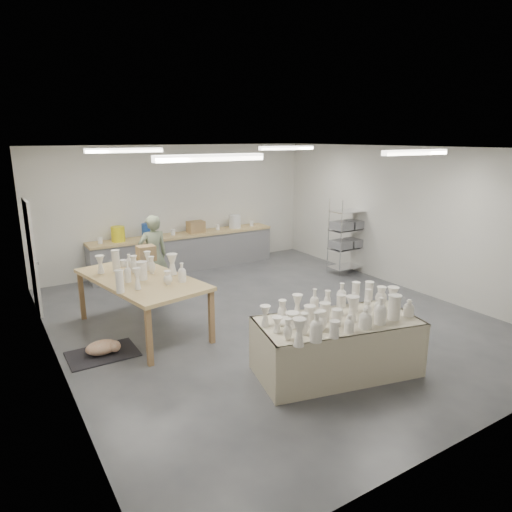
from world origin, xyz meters
TOP-DOWN VIEW (x-y plane):
  - room at (-0.11, 0.08)m, footprint 8.00×8.02m
  - back_counter at (-0.01, 3.68)m, footprint 4.60×0.60m
  - wire_shelf at (3.20, 1.40)m, footprint 0.88×0.48m
  - drying_table at (-0.26, -2.15)m, footprint 2.38×1.53m
  - work_table at (-2.03, 0.74)m, footprint 1.69×2.68m
  - rug at (-2.90, 0.10)m, footprint 1.00×0.70m
  - cat at (-2.88, 0.08)m, footprint 0.54×0.42m
  - potter at (-1.28, 2.31)m, footprint 0.61×0.41m
  - red_stool at (-1.28, 2.58)m, footprint 0.38×0.38m

SIDE VIEW (x-z plane):
  - rug at x=-2.90m, z-range 0.00..0.02m
  - cat at x=-2.88m, z-range 0.02..0.23m
  - red_stool at x=-1.28m, z-range 0.12..0.44m
  - drying_table at x=-0.26m, z-range -0.13..1.01m
  - back_counter at x=-0.01m, z-range -0.13..1.11m
  - potter at x=-1.28m, z-range 0.00..1.67m
  - wire_shelf at x=3.20m, z-range 0.02..1.82m
  - work_table at x=-2.03m, z-range 0.28..1.59m
  - room at x=-0.11m, z-range 0.56..3.56m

